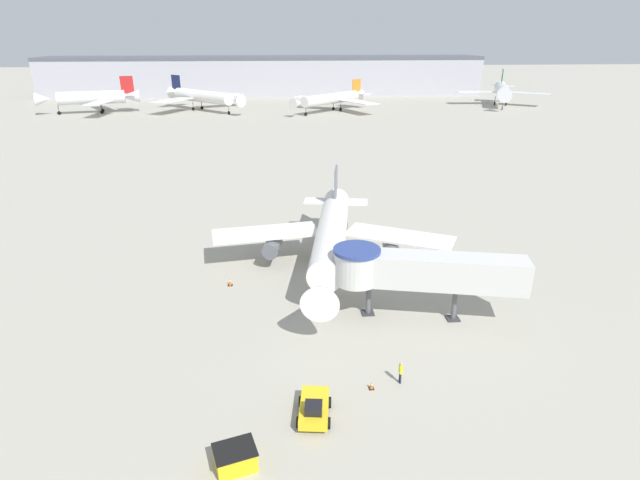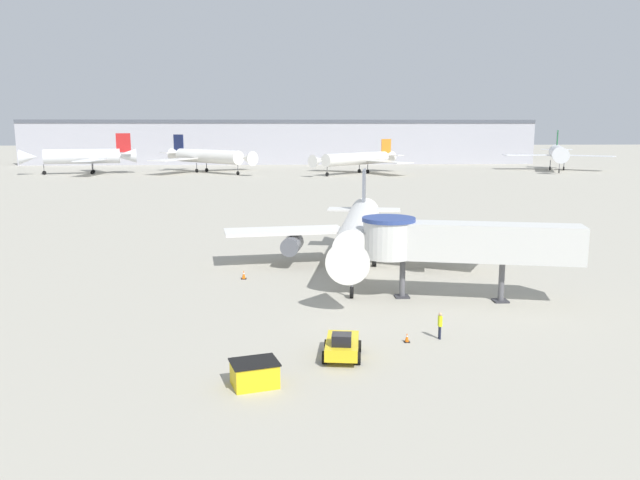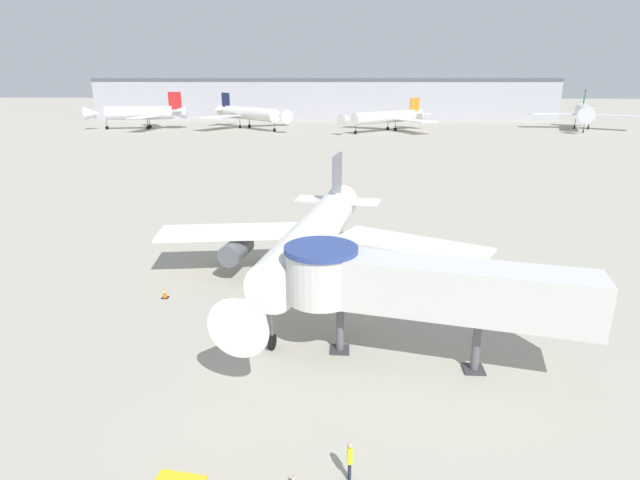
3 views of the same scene
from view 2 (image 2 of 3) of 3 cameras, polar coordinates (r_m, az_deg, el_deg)
ground_plane at (r=56.82m, az=4.69°, el=-3.04°), size 800.00×800.00×0.00m
main_airplane at (r=57.31m, az=3.59°, el=0.86°), size 26.18×26.66×8.66m
jet_bridge at (r=48.21m, az=12.10°, el=-0.09°), size 16.29×6.47×6.26m
pushback_tug_yellow at (r=36.18m, az=2.04°, el=-9.64°), size 2.50×3.73×1.69m
service_container_yellow at (r=32.78m, az=-6.00°, el=-12.04°), size 2.80×2.45×1.30m
traffic_cone_apron_front at (r=39.24m, az=7.95°, el=-8.84°), size 0.36×0.36×0.61m
traffic_cone_port_wing at (r=54.81m, az=-6.99°, el=-3.17°), size 0.48×0.48×0.78m
ground_crew_marshaller at (r=39.91m, az=10.91°, el=-7.52°), size 0.23×0.35×1.72m
background_jet_green_tail at (r=202.12m, az=20.94°, el=7.42°), size 30.74×31.28×12.00m
background_jet_red_tail at (r=187.65m, az=-20.73°, el=7.17°), size 30.81×30.09×11.27m
background_jet_orange_tail at (r=177.22m, az=3.53°, el=7.43°), size 29.00×28.35×9.53m
background_jet_navy_tail at (r=183.47m, az=-10.33°, el=7.54°), size 30.21×31.10×10.79m
terminal_building at (r=229.82m, az=-3.59°, el=8.97°), size 179.73×21.38×15.49m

